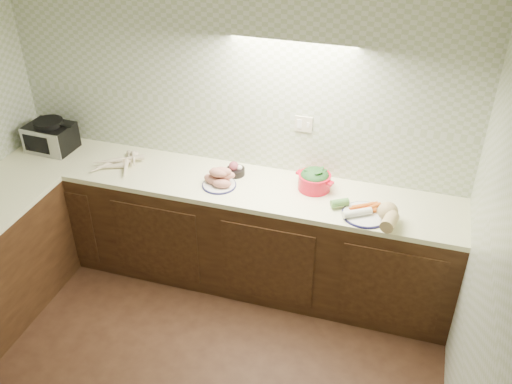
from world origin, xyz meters
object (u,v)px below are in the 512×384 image
(parsnip_pile, at_px, (125,160))
(dutch_oven, at_px, (315,179))
(sweet_potato_plate, at_px, (220,178))
(onion_bowl, at_px, (235,170))
(veg_plate, at_px, (375,212))
(toaster_oven, at_px, (51,136))

(parsnip_pile, bearing_deg, dutch_oven, 2.96)
(sweet_potato_plate, height_order, dutch_oven, dutch_oven)
(sweet_potato_plate, relative_size, onion_bowl, 1.84)
(onion_bowl, distance_m, veg_plate, 1.13)
(parsnip_pile, bearing_deg, onion_bowl, 6.47)
(sweet_potato_plate, bearing_deg, onion_bowl, 72.42)
(parsnip_pile, height_order, sweet_potato_plate, sweet_potato_plate)
(toaster_oven, distance_m, sweet_potato_plate, 1.53)
(parsnip_pile, distance_m, sweet_potato_plate, 0.83)
(onion_bowl, xyz_separation_m, dutch_oven, (0.62, -0.02, 0.04))
(onion_bowl, bearing_deg, parsnip_pile, -173.53)
(dutch_oven, distance_m, veg_plate, 0.53)
(toaster_oven, bearing_deg, veg_plate, -1.57)
(toaster_oven, relative_size, onion_bowl, 2.63)
(toaster_oven, height_order, sweet_potato_plate, toaster_oven)
(onion_bowl, relative_size, dutch_oven, 0.47)
(dutch_oven, bearing_deg, veg_plate, -8.26)
(parsnip_pile, distance_m, onion_bowl, 0.89)
(veg_plate, bearing_deg, dutch_oven, 152.72)
(onion_bowl, bearing_deg, sweet_potato_plate, -107.58)
(parsnip_pile, relative_size, onion_bowl, 2.75)
(onion_bowl, height_order, dutch_oven, dutch_oven)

